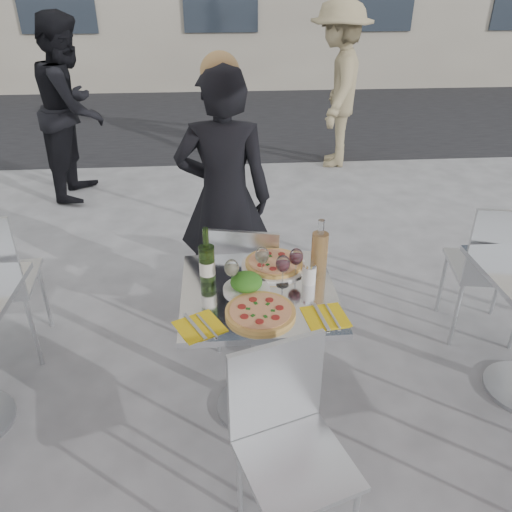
{
  "coord_description": "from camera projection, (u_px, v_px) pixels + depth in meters",
  "views": [
    {
      "loc": [
        -0.17,
        -1.95,
        2.03
      ],
      "look_at": [
        0.0,
        0.15,
        0.85
      ],
      "focal_mm": 35.0,
      "sensor_mm": 36.0,
      "label": 1
    }
  ],
  "objects": [
    {
      "name": "ground",
      "position": [
        258.0,
        406.0,
        2.7
      ],
      "size": [
        80.0,
        80.0,
        0.0
      ],
      "primitive_type": "plane",
      "color": "slate"
    },
    {
      "name": "street_asphalt",
      "position": [
        226.0,
        115.0,
        8.35
      ],
      "size": [
        24.0,
        5.0,
        0.0
      ],
      "primitive_type": "cube",
      "color": "black",
      "rests_on": "ground"
    },
    {
      "name": "main_table",
      "position": [
        258.0,
        326.0,
        2.43
      ],
      "size": [
        0.72,
        0.72,
        0.75
      ],
      "color": "#B7BABF",
      "rests_on": "ground"
    },
    {
      "name": "chair_far",
      "position": [
        247.0,
        277.0,
        2.89
      ],
      "size": [
        0.47,
        0.47,
        0.85
      ],
      "rotation": [
        0.0,
        0.0,
        2.92
      ],
      "color": "silver",
      "rests_on": "ground"
    },
    {
      "name": "chair_near",
      "position": [
        287.0,
        432.0,
        1.9
      ],
      "size": [
        0.5,
        0.51,
        0.86
      ],
      "rotation": [
        0.0,
        0.0,
        0.32
      ],
      "color": "silver",
      "rests_on": "ground"
    },
    {
      "name": "side_chair_rfar",
      "position": [
        495.0,
        263.0,
        2.94
      ],
      "size": [
        0.5,
        0.51,
        0.94
      ],
      "rotation": [
        0.0,
        0.0,
        2.97
      ],
      "color": "silver",
      "rests_on": "ground"
    },
    {
      "name": "woman_diner",
      "position": [
        224.0,
        199.0,
        3.11
      ],
      "size": [
        0.62,
        0.44,
        1.63
      ],
      "primitive_type": "imported",
      "rotation": [
        0.0,
        0.0,
        3.06
      ],
      "color": "black",
      "rests_on": "ground"
    },
    {
      "name": "pedestrian_a",
      "position": [
        72.0,
        109.0,
        4.95
      ],
      "size": [
        0.73,
        0.91,
        1.78
      ],
      "primitive_type": "imported",
      "rotation": [
        0.0,
        0.0,
        1.5
      ],
      "color": "black",
      "rests_on": "ground"
    },
    {
      "name": "pedestrian_b",
      "position": [
        337.0,
        86.0,
        5.76
      ],
      "size": [
        0.96,
        1.33,
        1.85
      ],
      "primitive_type": "imported",
      "rotation": [
        0.0,
        0.0,
        4.47
      ],
      "color": "#958560",
      "rests_on": "ground"
    },
    {
      "name": "pizza_near",
      "position": [
        260.0,
        312.0,
        2.16
      ],
      "size": [
        0.31,
        0.31,
        0.02
      ],
      "color": "#D7AB53",
      "rests_on": "main_table"
    },
    {
      "name": "pizza_far",
      "position": [
        274.0,
        264.0,
        2.51
      ],
      "size": [
        0.33,
        0.33,
        0.03
      ],
      "color": "white",
      "rests_on": "main_table"
    },
    {
      "name": "salad_plate",
      "position": [
        246.0,
        283.0,
        2.32
      ],
      "size": [
        0.22,
        0.22,
        0.09
      ],
      "color": "white",
      "rests_on": "main_table"
    },
    {
      "name": "wine_bottle",
      "position": [
        207.0,
        263.0,
        2.32
      ],
      "size": [
        0.07,
        0.08,
        0.29
      ],
      "color": "#395921",
      "rests_on": "main_table"
    },
    {
      "name": "carafe",
      "position": [
        319.0,
        253.0,
        2.4
      ],
      "size": [
        0.08,
        0.08,
        0.29
      ],
      "color": "tan",
      "rests_on": "main_table"
    },
    {
      "name": "sugar_shaker",
      "position": [
        309.0,
        273.0,
        2.36
      ],
      "size": [
        0.06,
        0.06,
        0.11
      ],
      "color": "white",
      "rests_on": "main_table"
    },
    {
      "name": "wineglass_white_a",
      "position": [
        232.0,
        269.0,
        2.29
      ],
      "size": [
        0.07,
        0.07,
        0.16
      ],
      "color": "white",
      "rests_on": "main_table"
    },
    {
      "name": "wineglass_white_b",
      "position": [
        262.0,
        256.0,
        2.39
      ],
      "size": [
        0.07,
        0.07,
        0.16
      ],
      "color": "white",
      "rests_on": "main_table"
    },
    {
      "name": "wineglass_red_a",
      "position": [
        283.0,
        265.0,
        2.32
      ],
      "size": [
        0.07,
        0.07,
        0.16
      ],
      "color": "white",
      "rests_on": "main_table"
    },
    {
      "name": "wineglass_red_b",
      "position": [
        296.0,
        258.0,
        2.38
      ],
      "size": [
        0.07,
        0.07,
        0.16
      ],
      "color": "white",
      "rests_on": "main_table"
    },
    {
      "name": "napkin_left",
      "position": [
        199.0,
        326.0,
        2.09
      ],
      "size": [
        0.24,
        0.24,
        0.01
      ],
      "rotation": [
        0.0,
        0.0,
        0.48
      ],
      "color": "yellow",
      "rests_on": "main_table"
    },
    {
      "name": "napkin_right",
      "position": [
        325.0,
        316.0,
        2.15
      ],
      "size": [
        0.2,
        0.2,
        0.01
      ],
      "rotation": [
        0.0,
        0.0,
        0.13
      ],
      "color": "yellow",
      "rests_on": "main_table"
    }
  ]
}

